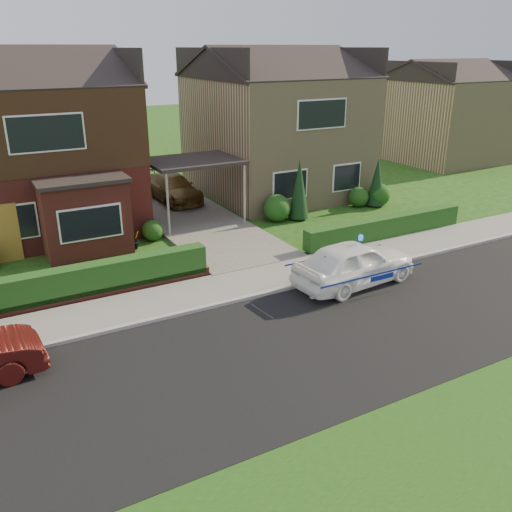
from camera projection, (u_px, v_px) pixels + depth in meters
ground at (354, 330)px, 14.73m from camera, size 120.00×120.00×0.00m
road at (354, 330)px, 14.73m from camera, size 60.00×6.00×0.02m
kerb at (293, 287)px, 17.19m from camera, size 60.00×0.16×0.12m
sidewalk at (276, 276)px, 18.05m from camera, size 60.00×2.00×0.10m
driveway at (195, 221)px, 23.68m from camera, size 3.80×12.00×0.12m
house_left at (33, 135)px, 22.09m from camera, size 7.50×9.53×7.25m
house_right at (275, 121)px, 27.43m from camera, size 7.50×8.06×7.25m
carport_link at (193, 162)px, 22.70m from camera, size 3.80×3.00×2.77m
dwarf_wall at (92, 295)px, 16.37m from camera, size 7.70×0.25×0.36m
hedge_left at (91, 298)px, 16.56m from camera, size 7.50×0.55×0.90m
hedge_right at (384, 238)px, 21.71m from camera, size 7.50×0.55×0.80m
shrub_left_mid at (114, 233)px, 20.27m from camera, size 1.32×1.32×1.32m
shrub_left_near at (153, 230)px, 21.33m from camera, size 0.84×0.84×0.84m
shrub_right_near at (277, 208)px, 23.62m from camera, size 1.20×1.20×1.20m
shrub_right_mid at (358, 197)px, 25.82m from camera, size 0.96×0.96×0.96m
shrub_right_far at (379, 195)px, 26.00m from camera, size 1.08×1.08×1.08m
conifer_a at (299, 191)px, 23.66m from camera, size 0.90×0.90×2.60m
conifer_b at (377, 184)px, 25.71m from camera, size 0.90×0.90×2.20m
neighbour_right at (443, 121)px, 35.86m from camera, size 6.50×7.00×5.20m
police_car at (354, 263)px, 17.27m from camera, size 3.92×4.40×1.62m
driveway_car at (173, 188)px, 26.44m from camera, size 1.87×4.34×1.25m
potted_plant_b at (135, 240)px, 20.47m from camera, size 0.47×0.44×0.68m
potted_plant_c at (184, 262)px, 18.37m from camera, size 0.42×0.42×0.70m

